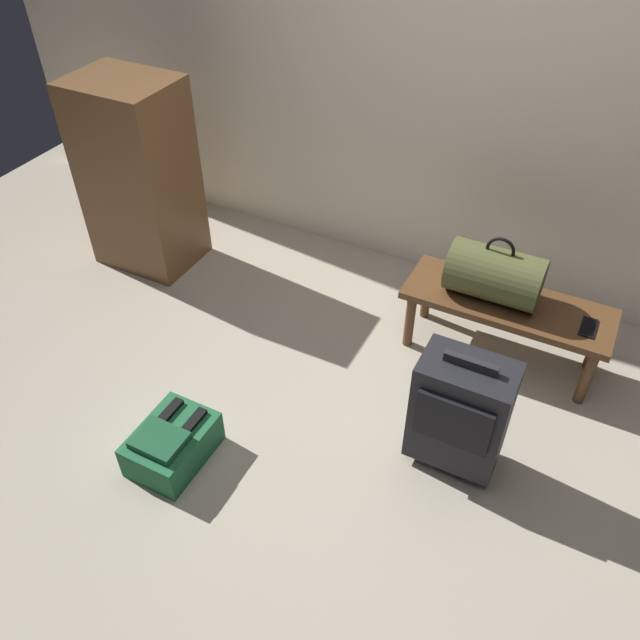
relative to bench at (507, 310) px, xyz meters
name	(u,v)px	position (x,y,z in m)	size (l,w,h in m)	color
ground_plane	(331,458)	(-0.47, -0.98, -0.31)	(6.60, 6.60, 0.00)	#B2A893
back_wall	(486,24)	(-0.47, 0.62, 1.09)	(6.00, 0.10, 2.80)	silver
bench	(507,310)	(0.00, 0.00, 0.00)	(1.00, 0.36, 0.36)	brown
duffel_bag_olive	(495,274)	(-0.09, 0.00, 0.19)	(0.44, 0.26, 0.34)	#51562D
cell_phone	(588,327)	(0.38, -0.03, 0.06)	(0.07, 0.14, 0.01)	black
suitcase_upright_charcoal	(460,411)	(0.00, -0.74, 0.01)	(0.38, 0.26, 0.61)	black
backpack_green	(172,444)	(-1.09, -1.29, -0.21)	(0.28, 0.38, 0.21)	#1E6038
side_cabinet	(139,176)	(-2.14, -0.09, 0.24)	(0.56, 0.44, 1.10)	brown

